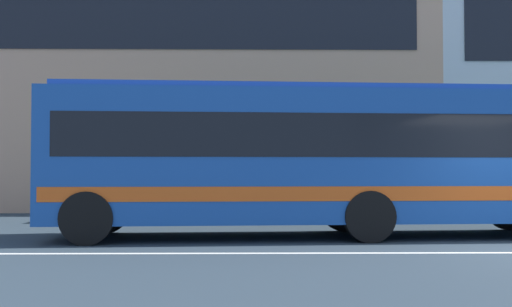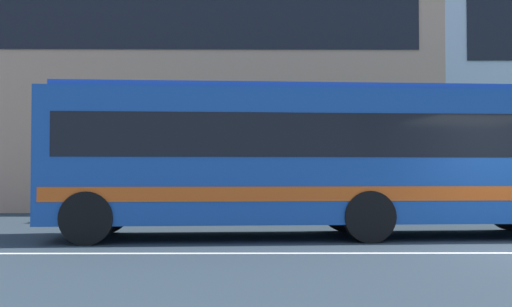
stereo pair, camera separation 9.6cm
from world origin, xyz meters
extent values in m
cube|color=#1B5524|center=(-1.30, 6.70, 0.40)|extent=(18.37, 1.10, 0.81)
cube|color=tan|center=(-9.68, 15.86, 5.70)|extent=(22.37, 11.27, 11.41)
cube|color=black|center=(-9.68, 10.20, 6.62)|extent=(20.58, 0.04, 2.28)
cube|color=#1A4B9B|center=(-3.53, 2.66, 1.67)|extent=(11.44, 3.20, 2.64)
cube|color=black|center=(-3.53, 2.66, 2.07)|extent=(10.77, 3.18, 0.85)
cube|color=#DD5518|center=(-3.53, 2.66, 0.94)|extent=(11.22, 3.21, 0.28)
cube|color=#20469A|center=(-3.53, 2.66, 3.05)|extent=(10.97, 2.78, 0.12)
cube|color=black|center=(-9.18, 2.29, 2.07)|extent=(0.16, 2.08, 0.93)
cylinder|color=black|center=(-8.10, 1.22, 0.50)|extent=(1.02, 0.34, 1.00)
cylinder|color=black|center=(-8.25, 3.49, 0.50)|extent=(1.02, 0.34, 1.00)
cylinder|color=black|center=(-2.76, 1.56, 0.50)|extent=(1.02, 0.34, 1.00)
cylinder|color=black|center=(-2.91, 3.84, 0.50)|extent=(1.02, 0.34, 1.00)
cylinder|color=black|center=(1.04, 4.09, 0.50)|extent=(1.02, 0.34, 1.00)
camera|label=1|loc=(-5.13, -10.30, 1.35)|focal=43.24mm
camera|label=2|loc=(-5.03, -10.30, 1.35)|focal=43.24mm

